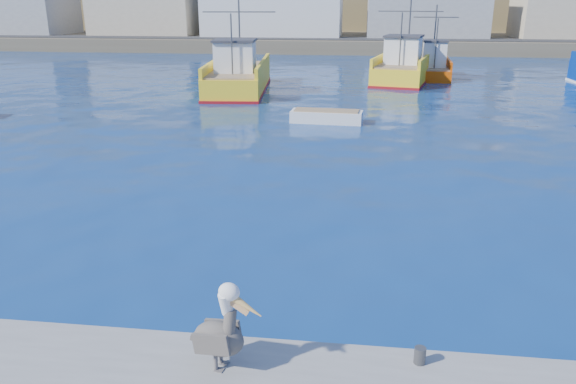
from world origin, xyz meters
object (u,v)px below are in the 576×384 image
object	(u,v)px
trawler_yellow_a	(238,76)
skiff_mid	(326,117)
boat_orange	(433,66)
pelican	(221,332)
trawler_yellow_b	(404,68)

from	to	relation	value
trawler_yellow_a	skiff_mid	xyz separation A→B (m)	(7.05, -10.28, -0.79)
boat_orange	trawler_yellow_a	bearing A→B (deg)	-148.90
boat_orange	pelican	world-z (taller)	boat_orange
skiff_mid	pelican	bearing A→B (deg)	-90.99
boat_orange	skiff_mid	size ratio (longest dim) A/B	1.83
trawler_yellow_a	pelican	distance (m)	33.35
trawler_yellow_b	boat_orange	distance (m)	3.06
skiff_mid	pelican	distance (m)	22.41
skiff_mid	pelican	size ratio (longest dim) A/B	2.43
trawler_yellow_b	boat_orange	xyz separation A→B (m)	(2.49, 1.77, -0.05)
trawler_yellow_b	pelican	xyz separation A→B (m)	(-5.70, -39.86, 0.16)
skiff_mid	pelican	xyz separation A→B (m)	(-0.39, -22.39, 0.92)
boat_orange	skiff_mid	xyz separation A→B (m)	(-7.80, -19.24, -0.71)
trawler_yellow_b	skiff_mid	size ratio (longest dim) A/B	2.97
boat_orange	pelican	distance (m)	42.43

